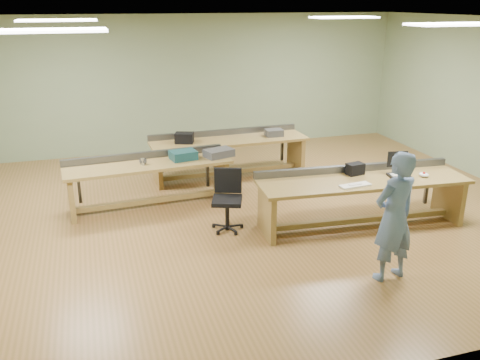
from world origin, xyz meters
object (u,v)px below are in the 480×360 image
Objects in this scene: camera_bag at (355,169)px; mug at (143,162)px; parts_bin_grey at (219,153)px; workbench_front at (361,190)px; workbench_mid at (149,174)px; parts_bin_teal at (183,155)px; task_chair at (227,208)px; workbench_back at (229,148)px; laptop_base at (399,176)px; drinks_can at (143,162)px; person at (394,217)px.

camera_bag is 3.37m from mug.
parts_bin_grey is at bearing 129.79° from camera_bag.
workbench_front is 1.17× the size of workbench_mid.
parts_bin_teal is at bearing -1.08° from workbench_mid.
parts_bin_grey is (0.21, 1.27, 0.48)m from task_chair.
workbench_back is at bearing 118.77° from workbench_front.
task_chair is at bearing -99.27° from parts_bin_grey.
drinks_can is (-3.63, 1.72, 0.04)m from laptop_base.
person is at bearing -115.14° from laptop_base.
task_chair is at bearing -55.65° from workbench_mid.
parts_bin_grey is at bearing 139.81° from workbench_front.
workbench_front is 0.35m from camera_bag.
parts_bin_teal is (-2.94, 1.84, 0.06)m from laptop_base.
workbench_back is at bearing 33.47° from drinks_can.
parts_bin_grey reaches higher than laptop_base.
person reaches higher than camera_bag.
task_chair is at bearing 163.54° from camera_bag.
parts_bin_teal reaches higher than drinks_can.
person is 2.54m from task_chair.
mug is at bearing -148.64° from workbench_back.
camera_bag is at bearing -24.99° from drinks_can.
mug is (-1.77, -1.15, 0.24)m from workbench_back.
drinks_can is (-3.05, 1.42, -0.03)m from camera_bag.
laptop_base is at bearing -36.97° from camera_bag.
camera_bag is at bearing 12.62° from task_chair.
workbench_back and drinks_can have the same top height.
parts_bin_grey is (1.21, 0.01, 0.26)m from workbench_mid.
task_chair reaches higher than workbench_back.
mug is (-3.05, 1.66, 0.23)m from workbench_front.
workbench_back is 27.60× the size of drinks_can.
workbench_mid is 0.66m from parts_bin_teal.
workbench_front is at bearing -34.01° from workbench_mid.
parts_bin_grey reaches higher than mug.
parts_bin_teal is (-0.40, 1.29, 0.49)m from task_chair.
person is at bearing -80.57° from workbench_back.
workbench_back reaches higher than mug.
task_chair is 7.62× the size of mug.
workbench_front is at bearing -44.37° from parts_bin_grey.
workbench_back is 1.21m from parts_bin_grey.
parts_bin_teal is 0.61m from parts_bin_grey.
drinks_can is at bearing 164.85° from laptop_base.
workbench_mid is at bearing -62.99° from person.
person is at bearing -113.40° from camera_bag.
workbench_back is (1.68, 1.09, 0.01)m from workbench_mid.
workbench_mid is 6.59× the size of parts_bin_teal.
task_chair is (-1.97, 0.45, -0.23)m from workbench_front.
task_chair is at bearing -48.08° from mug.
laptop_base is 2.96m from parts_bin_grey.
parts_bin_grey is (-1.76, 1.72, 0.25)m from workbench_front.
parts_bin_grey is at bearing -115.49° from workbench_back.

